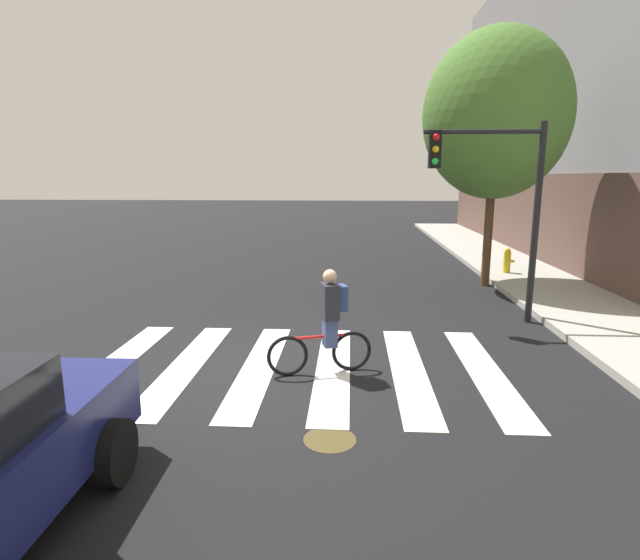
% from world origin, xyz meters
% --- Properties ---
extents(ground_plane, '(120.00, 120.00, 0.00)m').
position_xyz_m(ground_plane, '(0.00, 0.00, 0.00)').
color(ground_plane, black).
extents(crosswalk_stripes, '(6.69, 4.14, 0.01)m').
position_xyz_m(crosswalk_stripes, '(0.50, 0.00, 0.01)').
color(crosswalk_stripes, silver).
rests_on(crosswalk_stripes, ground).
extents(manhole_cover, '(0.64, 0.64, 0.01)m').
position_xyz_m(manhole_cover, '(1.15, -2.30, 0.00)').
color(manhole_cover, '#473D1E').
rests_on(manhole_cover, ground).
extents(cyclist, '(1.66, 0.54, 1.69)m').
position_xyz_m(cyclist, '(1.03, -0.17, 0.84)').
color(cyclist, black).
rests_on(cyclist, ground).
extents(traffic_light_near, '(2.47, 0.28, 4.20)m').
position_xyz_m(traffic_light_near, '(4.41, 2.97, 2.86)').
color(traffic_light_near, black).
rests_on(traffic_light_near, ground).
extents(fire_hydrant, '(0.33, 0.22, 0.78)m').
position_xyz_m(fire_hydrant, '(6.28, 8.04, 0.53)').
color(fire_hydrant, gold).
rests_on(fire_hydrant, sidewalk).
extents(street_tree_near, '(3.95, 3.95, 7.03)m').
position_xyz_m(street_tree_near, '(5.29, 6.77, 4.75)').
color(street_tree_near, '#4C3823').
rests_on(street_tree_near, ground).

